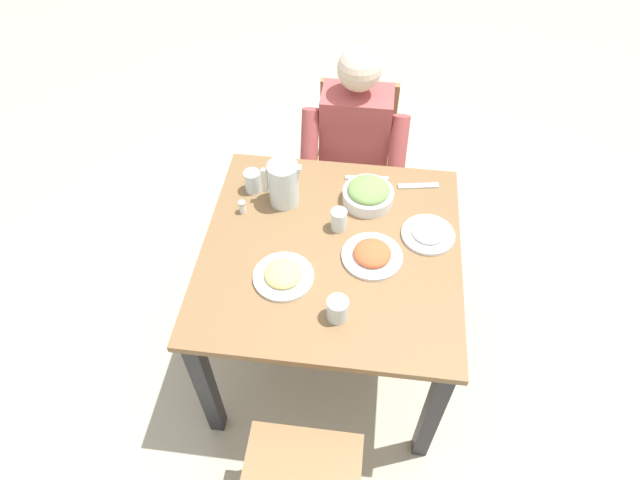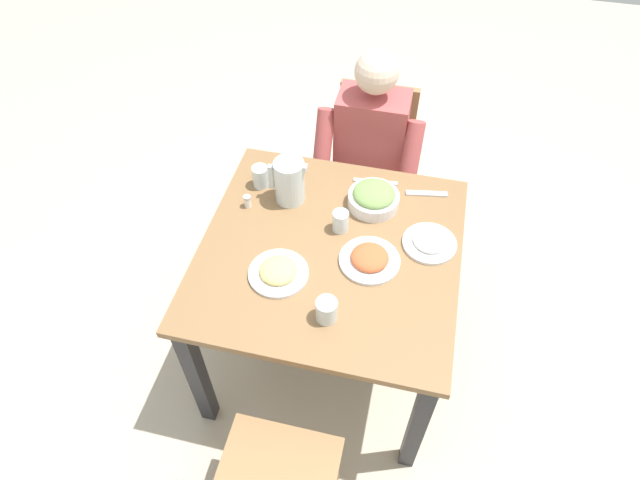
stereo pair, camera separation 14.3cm
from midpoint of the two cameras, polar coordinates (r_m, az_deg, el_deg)
ground_plane at (r=2.66m, az=2.38°, el=-11.32°), size 8.00×8.00×0.00m
dining_table at (r=2.13m, az=2.92°, el=-2.98°), size 0.97×0.97×0.75m
chair_near at (r=2.83m, az=6.88°, el=8.40°), size 0.40×0.40×0.85m
diner_near at (r=2.58m, az=6.49°, el=7.95°), size 0.48×0.53×1.15m
water_pitcher at (r=2.15m, az=-1.33°, el=6.14°), size 0.16×0.12×0.19m
salad_bowl at (r=2.18m, az=7.54°, el=4.40°), size 0.21×0.21×0.09m
plate_fries at (r=1.95m, az=-2.31°, el=-3.43°), size 0.22×0.22×0.05m
plate_yoghurt at (r=2.10m, az=13.38°, el=-0.28°), size 0.20×0.20×0.04m
plate_rice_curry at (r=2.00m, az=7.28°, el=-2.04°), size 0.23×0.23×0.05m
water_glass_near_right at (r=2.25m, az=-4.46°, el=6.59°), size 0.07×0.07×0.09m
water_glass_far_right at (r=2.08m, az=4.14°, el=1.91°), size 0.06×0.06×0.09m
water_glass_by_pitcher at (r=1.83m, az=2.95°, el=-7.47°), size 0.07×0.07×0.09m
salt_shaker at (r=2.18m, az=-5.77°, el=4.01°), size 0.03×0.03×0.05m
fork_near at (r=2.29m, az=12.90°, el=4.72°), size 0.17×0.05×0.01m
knife_near at (r=2.30m, az=7.63°, el=6.02°), size 0.19×0.03×0.01m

